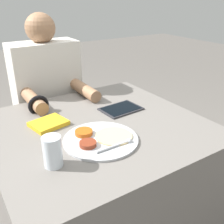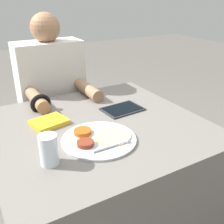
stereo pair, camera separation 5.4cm
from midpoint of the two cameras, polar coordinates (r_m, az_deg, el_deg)
The scene contains 6 objects.
dining_table at distance 1.46m, azimuth -3.83°, elevation -15.87°, with size 0.98×0.91×0.75m.
thali_tray at distance 1.11m, azimuth -3.93°, elevation -5.90°, with size 0.32×0.32×0.03m.
red_notebook at distance 1.28m, azimuth -14.81°, elevation -2.50°, with size 0.18×0.16×0.02m.
tablet_device at distance 1.40m, azimuth 0.86°, elevation 0.67°, with size 0.22×0.16×0.01m.
person_diner at distance 1.82m, azimuth -14.16°, elevation -0.50°, with size 0.42×0.49×1.22m.
drinking_glass at distance 0.97m, azimuth -14.40°, elevation -8.36°, with size 0.07×0.07×0.12m.
Camera 1 is at (-0.54, -0.97, 1.32)m, focal length 42.00 mm.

